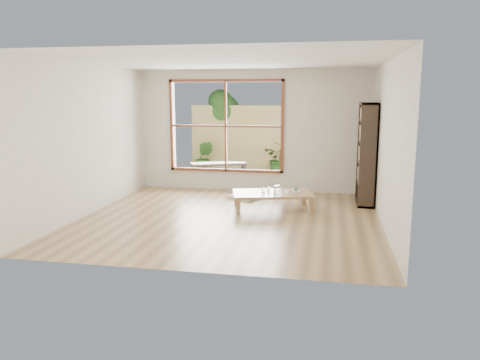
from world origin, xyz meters
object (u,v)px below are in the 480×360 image
(low_table, at_px, (273,194))
(food_tray, at_px, (292,191))
(garden_bench, at_px, (218,165))
(bookshelf, at_px, (367,154))

(low_table, height_order, food_tray, food_tray)
(food_tray, bearing_deg, garden_bench, 103.79)
(low_table, bearing_deg, garden_bench, 107.82)
(food_tray, bearing_deg, bookshelf, 3.83)
(bookshelf, xyz_separation_m, food_tray, (-1.34, -0.71, -0.63))
(low_table, distance_m, food_tray, 0.37)
(garden_bench, bearing_deg, bookshelf, -51.32)
(garden_bench, bearing_deg, low_table, -80.48)
(food_tray, height_order, garden_bench, garden_bench)
(bookshelf, relative_size, garden_bench, 1.40)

